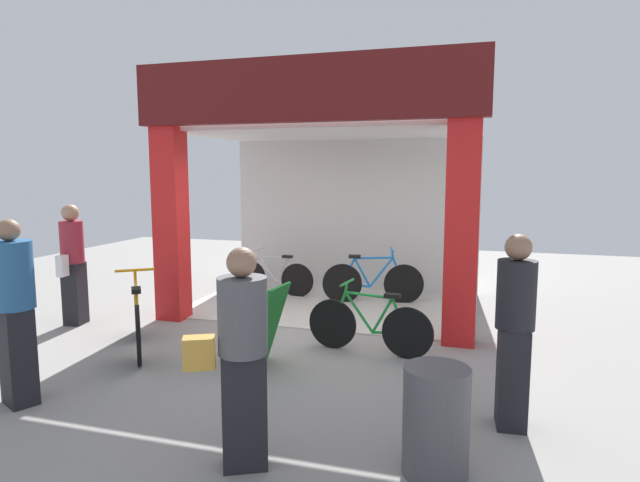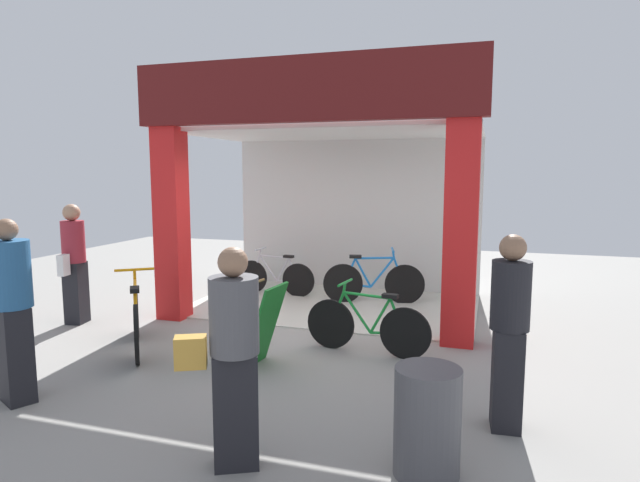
{
  "view_description": "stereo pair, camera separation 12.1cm",
  "coord_description": "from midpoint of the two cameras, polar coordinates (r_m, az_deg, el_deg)",
  "views": [
    {
      "loc": [
        2.29,
        -6.86,
        2.18
      ],
      "look_at": [
        0.0,
        0.72,
        1.15
      ],
      "focal_mm": 30.22,
      "sensor_mm": 36.0,
      "label": 1
    },
    {
      "loc": [
        2.41,
        -6.82,
        2.18
      ],
      "look_at": [
        0.0,
        0.72,
        1.15
      ],
      "focal_mm": 30.22,
      "sensor_mm": 36.0,
      "label": 2
    }
  ],
  "objects": [
    {
      "name": "sandwich_board_sign",
      "position": [
        6.16,
        -7.38,
        -8.71
      ],
      "size": [
        0.7,
        0.57,
        0.95
      ],
      "color": "#197226",
      "rests_on": "ground"
    },
    {
      "name": "pedestrian_1",
      "position": [
        4.84,
        19.22,
        -8.88
      ],
      "size": [
        0.34,
        0.34,
        1.67
      ],
      "color": "black",
      "rests_on": "ground"
    },
    {
      "name": "bicycle_inside_1",
      "position": [
        9.55,
        -5.29,
        -3.79
      ],
      "size": [
        1.5,
        0.41,
        0.82
      ],
      "color": "black",
      "rests_on": "ground"
    },
    {
      "name": "ground_plane",
      "position": [
        7.55,
        -2.06,
        -9.36
      ],
      "size": [
        17.04,
        17.04,
        0.0
      ],
      "primitive_type": "plane",
      "color": "gray",
      "rests_on": "ground"
    },
    {
      "name": "bicycle_inside_0",
      "position": [
        8.95,
        5.2,
        -4.3
      ],
      "size": [
        1.63,
        0.52,
        0.92
      ],
      "color": "black",
      "rests_on": "ground"
    },
    {
      "name": "shop_facade",
      "position": [
        8.55,
        0.88,
        5.63
      ],
      "size": [
        4.72,
        3.18,
        3.63
      ],
      "color": "beige",
      "rests_on": "ground"
    },
    {
      "name": "bicycle_parked_0",
      "position": [
        6.55,
        4.72,
        -8.9
      ],
      "size": [
        1.55,
        0.43,
        0.86
      ],
      "color": "black",
      "rests_on": "ground"
    },
    {
      "name": "bicycle_parked_1",
      "position": [
        6.99,
        -19.26,
        -7.89
      ],
      "size": [
        1.07,
        1.43,
        0.96
      ],
      "color": "black",
      "rests_on": "ground"
    },
    {
      "name": "pedestrian_2",
      "position": [
        4.03,
        -9.19,
        -11.83
      ],
      "size": [
        0.65,
        0.49,
        1.64
      ],
      "color": "black",
      "rests_on": "ground"
    },
    {
      "name": "pedestrian_0",
      "position": [
        5.78,
        -30.16,
        -6.23
      ],
      "size": [
        0.5,
        0.5,
        1.75
      ],
      "color": "black",
      "rests_on": "ground"
    },
    {
      "name": "trash_bin",
      "position": [
        4.14,
        11.31,
        -18.17
      ],
      "size": [
        0.48,
        0.48,
        0.8
      ],
      "primitive_type": "cylinder",
      "color": "#4C4C51",
      "rests_on": "ground"
    },
    {
      "name": "pedestrian_3",
      "position": [
        8.41,
        -25.09,
        -2.11
      ],
      "size": [
        0.37,
        0.53,
        1.72
      ],
      "color": "black",
      "rests_on": "ground"
    }
  ]
}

